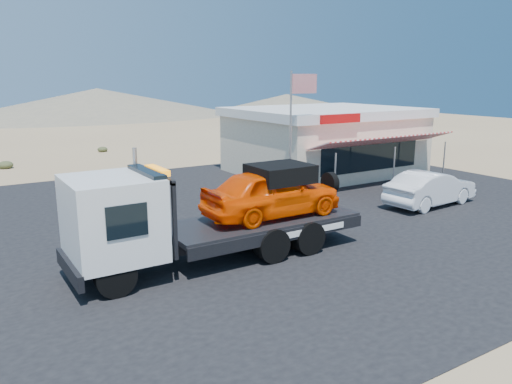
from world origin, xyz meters
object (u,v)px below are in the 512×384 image
Objects in this scene: jerky_store at (324,140)px; flagpole at (295,120)px; white_sedan at (431,188)px; tow_truck at (214,209)px.

jerky_store is 7.36m from flagpole.
flagpole reaches higher than jerky_store.
white_sedan is at bearing -45.92° from flagpole.
flagpole reaches higher than white_sedan.
tow_truck reaches higher than white_sedan.
flagpole is (7.14, 5.47, 2.07)m from tow_truck.
jerky_store is at bearing 38.79° from flagpole.
jerky_store is at bearing -11.46° from white_sedan.
tow_truck is at bearing -142.57° from flagpole.
jerky_store reaches higher than white_sedan.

